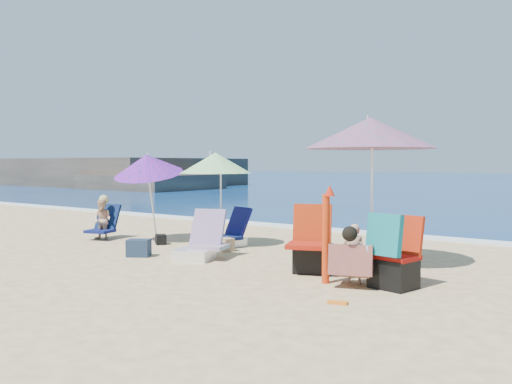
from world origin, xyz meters
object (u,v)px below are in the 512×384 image
Objects in this scene: chair_rainbow at (200,246)px; person_center at (353,256)px; chair_navy at (231,236)px; camp_chair_left at (313,252)px; umbrella_turquoise at (370,133)px; camp_chair_right at (392,261)px; person_left at (103,219)px; umbrella_blue at (148,164)px; umbrella_striped at (216,163)px; furled_umbrella at (327,229)px.

person_center is at bearing -6.32° from chair_rainbow.
camp_chair_left is at bearing -26.38° from chair_navy.
umbrella_turquoise is 2.43× the size of camp_chair_left.
camp_chair_right is (0.90, -1.28, -1.68)m from umbrella_turquoise.
camp_chair_left is 1.02× the size of camp_chair_right.
umbrella_turquoise is 2.60× the size of person_left.
chair_rainbow is 3.24m from person_left.
camp_chair_right is (3.84, -1.54, 0.15)m from chair_navy.
person_left is at bearing 173.90° from camp_chair_right.
umbrella_turquoise is 2.23m from person_center.
chair_navy is 1.07× the size of person_center.
umbrella_turquoise reaches higher than camp_chair_left.
umbrella_blue is at bearing 169.61° from camp_chair_right.
person_left is at bearing 171.86° from person_center.
umbrella_striped is at bearing 161.35° from camp_chair_right.
umbrella_striped reaches higher than person_center.
person_center is at bearing -8.14° from person_left.
umbrella_striped is 4.09m from person_center.
chair_rainbow is at bearing -70.71° from chair_navy.
camp_chair_left is (2.52, -1.25, 0.10)m from chair_navy.
umbrella_turquoise is 2.29m from camp_chair_right.
umbrella_blue is at bearing 165.23° from furled_umbrella.
umbrella_blue reaches higher than chair_rainbow.
chair_rainbow is 3.36m from camp_chair_right.
umbrella_turquoise is at bearing 66.93° from camp_chair_left.
person_center reaches higher than chair_navy.
umbrella_striped is 1.88× the size of camp_chair_right.
chair_rainbow is at bearing 171.48° from furled_umbrella.
camp_chair_right is at bearing -54.88° from umbrella_turquoise.
person_left is (-5.73, 0.93, -0.29)m from furled_umbrella.
person_left reaches higher than chair_navy.
furled_umbrella is 3.55m from chair_navy.
umbrella_striped is 1.40m from chair_navy.
furled_umbrella reaches higher than camp_chair_right.
person_center is at bearing -159.68° from camp_chair_right.
umbrella_turquoise reaches higher than umbrella_blue.
umbrella_striped is 1.39× the size of furled_umbrella.
umbrella_blue is 2.23× the size of chair_navy.
umbrella_striped is 1.97× the size of person_left.
umbrella_turquoise is 1.84× the size of furled_umbrella.
camp_chair_right is at bearing -21.86° from chair_navy.
umbrella_turquoise is at bearing 93.54° from furled_umbrella.
camp_chair_right is at bearing -18.65° from umbrella_striped.
camp_chair_left reaches higher than person_left.
camp_chair_right is at bearing -10.39° from umbrella_blue.
umbrella_blue reaches higher than person_left.
umbrella_turquoise is 4.66m from umbrella_blue.
furled_umbrella is 1.63× the size of person_center.
umbrella_blue is (-1.47, -0.36, -0.03)m from umbrella_striped.
chair_rainbow reaches higher than person_center.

